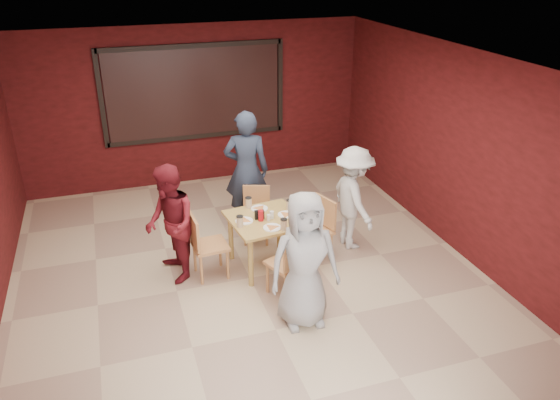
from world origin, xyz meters
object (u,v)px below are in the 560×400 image
object	(u,v)px
chair_back	(256,210)
diner_right	(353,198)
dining_table	(266,224)
chair_front	(291,262)
diner_back	(246,170)
diner_left	(170,224)
chair_right	(318,226)
chair_left	(204,242)
diner_front	(304,260)

from	to	relation	value
chair_back	diner_right	xyz separation A→B (m)	(1.24, -0.63, 0.29)
dining_table	diner_right	distance (m)	1.35
chair_front	diner_back	bearing A→B (deg)	90.28
diner_back	diner_left	size ratio (longest dim) A/B	1.18
dining_table	chair_right	world-z (taller)	chair_right
dining_table	chair_back	size ratio (longest dim) A/B	1.25
chair_front	chair_back	distance (m)	1.56
diner_right	dining_table	bearing A→B (deg)	94.76
chair_back	diner_left	xyz separation A→B (m)	(-1.32, -0.67, 0.32)
chair_left	diner_front	world-z (taller)	diner_front
diner_back	chair_back	bearing A→B (deg)	109.09
dining_table	diner_back	bearing A→B (deg)	86.42
chair_front	diner_right	xyz separation A→B (m)	(1.25, 0.93, 0.25)
chair_left	chair_right	distance (m)	1.56
chair_front	diner_left	distance (m)	1.61
chair_front	diner_front	bearing A→B (deg)	-92.88
chair_back	chair_left	bearing A→B (deg)	-139.80
chair_back	diner_back	size ratio (longest dim) A/B	0.44
chair_front	chair_left	size ratio (longest dim) A/B	0.99
diner_left	chair_back	bearing A→B (deg)	110.49
chair_back	chair_right	distance (m)	1.04
dining_table	diner_left	size ratio (longest dim) A/B	0.65
chair_back	diner_right	distance (m)	1.42
chair_front	chair_back	size ratio (longest dim) A/B	1.09
chair_left	diner_right	bearing A→B (deg)	3.98
chair_left	chair_right	world-z (taller)	same
diner_right	chair_front	bearing A→B (deg)	125.04
diner_back	diner_right	bearing A→B (deg)	156.49
chair_left	diner_right	size ratio (longest dim) A/B	0.60
chair_left	diner_back	distance (m)	1.58
dining_table	chair_back	distance (m)	0.80
chair_back	diner_front	xyz separation A→B (m)	(-0.03, -2.07, 0.36)
dining_table	chair_right	size ratio (longest dim) A/B	1.13
dining_table	diner_right	xyz separation A→B (m)	(1.34, 0.15, 0.11)
diner_back	chair_front	bearing A→B (deg)	107.25
dining_table	chair_right	distance (m)	0.75
chair_back	chair_right	size ratio (longest dim) A/B	0.90
chair_front	diner_left	size ratio (longest dim) A/B	0.57
dining_table	diner_right	size ratio (longest dim) A/B	0.68
chair_back	diner_back	bearing A→B (deg)	92.12
diner_right	chair_left	bearing A→B (deg)	92.32
dining_table	diner_back	world-z (taller)	diner_back
dining_table	diner_left	xyz separation A→B (m)	(-1.22, 0.11, 0.14)
chair_left	dining_table	bearing A→B (deg)	0.02
diner_back	diner_right	distance (m)	1.67
chair_right	diner_left	distance (m)	1.98
chair_front	chair_right	bearing A→B (deg)	48.96
diner_left	diner_right	distance (m)	2.56
chair_back	diner_right	size ratio (longest dim) A/B	0.54
chair_back	chair_right	world-z (taller)	chair_right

